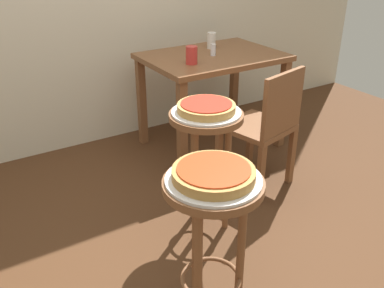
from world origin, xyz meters
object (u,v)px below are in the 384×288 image
object	(u,v)px
pizza_foreground	(214,173)
cup_far_edge	(211,40)
serving_plate_foreground	(213,180)
dining_table	(212,69)
stool_foreground	(212,222)
condiment_shaker	(213,50)
pizza_middle	(206,107)
serving_plate_middle	(206,112)
cup_near_edge	(192,55)
wooden_chair	(266,125)
stool_middle	(206,146)

from	to	relation	value
pizza_foreground	cup_far_edge	bearing A→B (deg)	56.07
serving_plate_foreground	dining_table	size ratio (longest dim) A/B	0.36
stool_foreground	condiment_shaker	world-z (taller)	condiment_shaker
pizza_middle	condiment_shaker	distance (m)	1.12
serving_plate_foreground	serving_plate_middle	xyz separation A→B (m)	(0.36, 0.59, 0.00)
serving_plate_middle	dining_table	size ratio (longest dim) A/B	0.36
pizza_foreground	cup_near_edge	size ratio (longest dim) A/B	2.56
pizza_middle	cup_near_edge	xyz separation A→B (m)	(0.40, 0.79, 0.05)
wooden_chair	serving_plate_foreground	bearing A→B (deg)	-141.04
serving_plate_middle	wooden_chair	xyz separation A→B (m)	(0.60, 0.19, -0.29)
stool_middle	cup_near_edge	bearing A→B (deg)	63.20
serving_plate_middle	cup_far_edge	xyz separation A→B (m)	(0.77, 1.09, 0.08)
stool_foreground	cup_near_edge	size ratio (longest dim) A/B	5.91
stool_middle	serving_plate_middle	bearing A→B (deg)	0.00
serving_plate_middle	dining_table	bearing A→B (deg)	53.93
pizza_middle	wooden_chair	distance (m)	0.71
serving_plate_middle	dining_table	xyz separation A→B (m)	(0.68, 0.93, -0.10)
dining_table	stool_foreground	bearing A→B (deg)	-124.27
stool_middle	cup_near_edge	size ratio (longest dim) A/B	5.91
pizza_foreground	stool_middle	bearing A→B (deg)	58.74
serving_plate_foreground	cup_near_edge	bearing A→B (deg)	61.26
cup_near_edge	condiment_shaker	xyz separation A→B (m)	(0.26, 0.11, -0.02)
pizza_foreground	cup_near_edge	distance (m)	1.57
wooden_chair	dining_table	bearing A→B (deg)	84.41
serving_plate_foreground	wooden_chair	bearing A→B (deg)	38.96
stool_middle	wooden_chair	bearing A→B (deg)	17.51
cup_far_edge	condiment_shaker	size ratio (longest dim) A/B	1.45
stool_middle	cup_far_edge	world-z (taller)	cup_far_edge
serving_plate_middle	pizza_middle	world-z (taller)	pizza_middle
stool_middle	cup_far_edge	xyz separation A→B (m)	(0.77, 1.09, 0.27)
pizza_middle	condiment_shaker	world-z (taller)	condiment_shaker
dining_table	cup_near_edge	size ratio (longest dim) A/B	8.24
stool_foreground	cup_near_edge	bearing A→B (deg)	61.26
dining_table	cup_near_edge	distance (m)	0.36
stool_foreground	serving_plate_foreground	bearing A→B (deg)	0.00
dining_table	condiment_shaker	bearing A→B (deg)	-120.33
cup_far_edge	condiment_shaker	distance (m)	0.22
stool_foreground	cup_far_edge	bearing A→B (deg)	56.07
dining_table	cup_near_edge	bearing A→B (deg)	-153.70
cup_far_edge	cup_near_edge	bearing A→B (deg)	-141.13
serving_plate_foreground	pizza_middle	xyz separation A→B (m)	(0.36, 0.59, 0.03)
stool_foreground	serving_plate_foreground	distance (m)	0.20
cup_near_edge	condiment_shaker	bearing A→B (deg)	22.74
dining_table	cup_far_edge	world-z (taller)	cup_far_edge
pizza_foreground	pizza_middle	bearing A→B (deg)	58.74
serving_plate_middle	cup_far_edge	size ratio (longest dim) A/B	2.92
pizza_middle	condiment_shaker	size ratio (longest dim) A/B	3.52
serving_plate_middle	pizza_middle	xyz separation A→B (m)	(0.00, 0.00, 0.03)
cup_far_edge	condiment_shaker	bearing A→B (deg)	-120.60
pizza_foreground	wooden_chair	size ratio (longest dim) A/B	0.38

